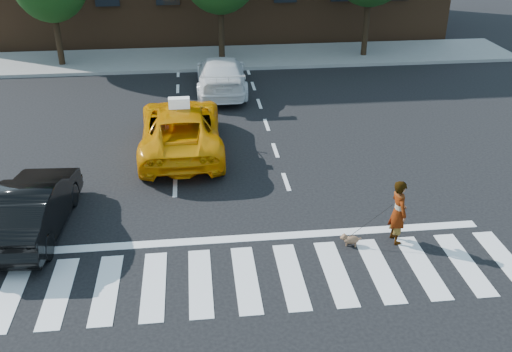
{
  "coord_description": "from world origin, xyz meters",
  "views": [
    {
      "loc": [
        -0.92,
        -10.01,
        7.73
      ],
      "look_at": [
        0.53,
        2.76,
        1.1
      ],
      "focal_mm": 40.0,
      "sensor_mm": 36.0,
      "label": 1
    }
  ],
  "objects_px": {
    "taxi": "(181,128)",
    "woman": "(398,212)",
    "white_suv": "(221,74)",
    "black_sedan": "(32,207)",
    "dog": "(350,239)"
  },
  "relations": [
    {
      "from": "taxi",
      "to": "woman",
      "type": "height_order",
      "value": "woman"
    },
    {
      "from": "woman",
      "to": "taxi",
      "type": "bearing_deg",
      "value": 34.55
    },
    {
      "from": "taxi",
      "to": "white_suv",
      "type": "bearing_deg",
      "value": -106.47
    },
    {
      "from": "white_suv",
      "to": "woman",
      "type": "height_order",
      "value": "woman"
    },
    {
      "from": "black_sedan",
      "to": "woman",
      "type": "relative_size",
      "value": 2.56
    },
    {
      "from": "black_sedan",
      "to": "dog",
      "type": "distance_m",
      "value": 7.76
    },
    {
      "from": "taxi",
      "to": "black_sedan",
      "type": "bearing_deg",
      "value": 50.44
    },
    {
      "from": "black_sedan",
      "to": "dog",
      "type": "bearing_deg",
      "value": 172.35
    },
    {
      "from": "black_sedan",
      "to": "dog",
      "type": "height_order",
      "value": "black_sedan"
    },
    {
      "from": "black_sedan",
      "to": "white_suv",
      "type": "bearing_deg",
      "value": -113.52
    },
    {
      "from": "woman",
      "to": "dog",
      "type": "distance_m",
      "value": 1.31
    },
    {
      "from": "woman",
      "to": "dog",
      "type": "height_order",
      "value": "woman"
    },
    {
      "from": "woman",
      "to": "dog",
      "type": "relative_size",
      "value": 3.29
    },
    {
      "from": "taxi",
      "to": "black_sedan",
      "type": "xyz_separation_m",
      "value": [
        -3.6,
        -4.45,
        -0.07
      ]
    },
    {
      "from": "taxi",
      "to": "dog",
      "type": "height_order",
      "value": "taxi"
    }
  ]
}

